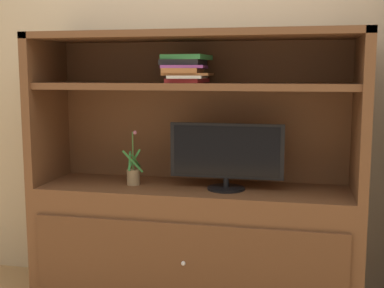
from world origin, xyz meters
TOP-DOWN VIEW (x-y plane):
  - painted_rear_wall at (0.00, 0.75)m, footprint 6.00×0.10m
  - media_console at (0.00, 0.40)m, footprint 1.81×0.52m
  - tv_monitor at (0.19, 0.37)m, footprint 0.62×0.21m
  - potted_plant at (-0.35, 0.38)m, footprint 0.12×0.14m
  - magazine_stack at (-0.04, 0.40)m, footprint 0.28×0.34m

SIDE VIEW (x-z plane):
  - media_console at x=0.00m, z-range -0.27..1.28m
  - potted_plant at x=-0.35m, z-range 0.60..0.91m
  - tv_monitor at x=0.19m, z-range 0.71..1.07m
  - magazine_stack at x=-0.04m, z-range 1.28..1.43m
  - painted_rear_wall at x=0.00m, z-range 0.00..2.80m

